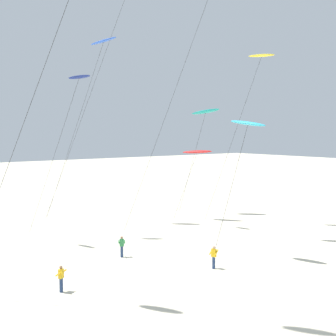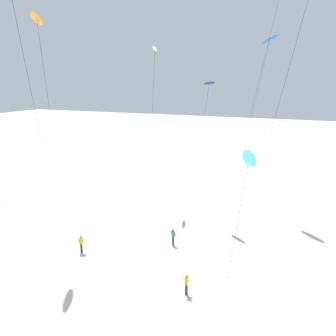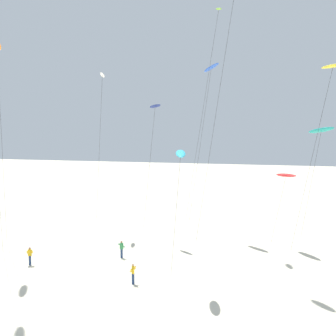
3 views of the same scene
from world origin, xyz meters
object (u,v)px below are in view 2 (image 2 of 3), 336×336
(kite_flyer_nearest, at_px, (173,236))
(kite_blue, at_px, (269,42))
(kite_flyer_middle, at_px, (81,244))
(kite_navy, at_px, (209,87))
(kite_cyan, at_px, (249,158))
(kite_flyer_furthest, at_px, (186,284))
(kite_white, at_px, (155,54))
(kite_orange, at_px, (37,23))

(kite_flyer_nearest, bearing_deg, kite_blue, 65.80)
(kite_blue, bearing_deg, kite_flyer_middle, -126.35)
(kite_navy, bearing_deg, kite_cyan, -65.10)
(kite_flyer_middle, distance_m, kite_flyer_furthest, 11.00)
(kite_navy, height_order, kite_white, kite_white)
(kite_white, height_order, kite_orange, kite_orange)
(kite_white, bearing_deg, kite_flyer_nearest, -58.28)
(kite_navy, relative_size, kite_white, 0.80)
(kite_white, height_order, kite_flyer_furthest, kite_white)
(kite_flyer_middle, bearing_deg, kite_blue, 53.65)
(kite_cyan, height_order, kite_flyer_middle, kite_cyan)
(kite_blue, relative_size, kite_flyer_furthest, 11.94)
(kite_orange, bearing_deg, kite_flyer_middle, -10.32)
(kite_navy, distance_m, kite_flyer_furthest, 20.56)
(kite_orange, height_order, kite_flyer_middle, kite_orange)
(kite_cyan, relative_size, kite_flyer_furthest, 6.49)
(kite_white, height_order, kite_flyer_nearest, kite_white)
(kite_blue, xyz_separation_m, kite_flyer_furthest, (-2.30, -19.92, -18.33))
(kite_blue, bearing_deg, kite_white, -169.95)
(kite_blue, distance_m, kite_white, 13.03)
(kite_navy, xyz_separation_m, kite_flyer_furthest, (3.03, -15.11, -13.60))
(kite_navy, relative_size, kite_cyan, 1.40)
(kite_cyan, bearing_deg, kite_flyer_furthest, -173.70)
(kite_blue, bearing_deg, kite_cyan, -85.63)
(kite_cyan, distance_m, kite_flyer_middle, 17.52)
(kite_navy, xyz_separation_m, kite_white, (-7.46, 2.54, 3.64))
(kite_white, distance_m, kite_cyan, 23.66)
(kite_blue, distance_m, kite_flyer_middle, 28.71)
(kite_navy, distance_m, kite_flyer_nearest, 16.05)
(kite_blue, relative_size, kite_white, 1.05)
(kite_orange, distance_m, kite_cyan, 20.15)
(kite_white, xyz_separation_m, kite_orange, (-3.53, -14.95, 1.46))
(kite_orange, xyz_separation_m, kite_flyer_nearest, (10.34, 3.92, -18.70))
(kite_blue, height_order, kite_flyer_nearest, kite_blue)
(kite_white, bearing_deg, kite_flyer_middle, -91.15)
(kite_navy, relative_size, kite_flyer_middle, 9.08)
(kite_blue, bearing_deg, kite_flyer_furthest, -96.59)
(kite_navy, xyz_separation_m, kite_flyer_middle, (-7.77, -13.00, -13.60))
(kite_blue, relative_size, kite_flyer_middle, 11.94)
(kite_navy, relative_size, kite_orange, 0.74)
(kite_orange, bearing_deg, kite_flyer_furthest, -10.91)
(kite_flyer_middle, bearing_deg, kite_flyer_nearest, 32.32)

